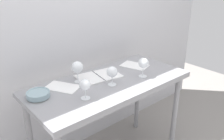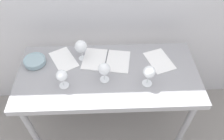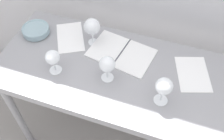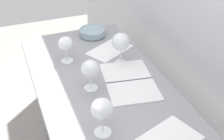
# 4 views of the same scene
# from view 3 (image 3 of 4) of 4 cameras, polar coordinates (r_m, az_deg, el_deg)

# --- Properties ---
(ground_plane) EXTENTS (6.00, 6.00, 0.00)m
(ground_plane) POSITION_cam_3_polar(r_m,az_deg,el_deg) (2.30, 0.63, -14.10)
(ground_plane) COLOR gray
(steel_counter) EXTENTS (1.40, 0.65, 0.90)m
(steel_counter) POSITION_cam_3_polar(r_m,az_deg,el_deg) (1.61, 0.81, -2.40)
(steel_counter) COLOR gray
(steel_counter) RESTS_ON ground_plane
(wine_glass_far_left) EXTENTS (0.10, 0.10, 0.18)m
(wine_glass_far_left) POSITION_cam_3_polar(r_m,az_deg,el_deg) (1.59, -4.30, 9.16)
(wine_glass_far_left) COLOR white
(wine_glass_far_left) RESTS_ON steel_counter
(wine_glass_near_left) EXTENTS (0.08, 0.08, 0.15)m
(wine_glass_near_left) POSITION_cam_3_polar(r_m,az_deg,el_deg) (1.48, -12.59, 2.53)
(wine_glass_near_left) COLOR white
(wine_glass_near_left) RESTS_ON steel_counter
(wine_glass_near_right) EXTENTS (0.09, 0.09, 0.17)m
(wine_glass_near_right) POSITION_cam_3_polar(r_m,az_deg,el_deg) (1.33, 11.06, -3.56)
(wine_glass_near_right) COLOR white
(wine_glass_near_right) RESTS_ON steel_counter
(wine_glass_near_center) EXTENTS (0.09, 0.09, 0.16)m
(wine_glass_near_center) POSITION_cam_3_polar(r_m,az_deg,el_deg) (1.40, -1.05, 1.08)
(wine_glass_near_center) COLOR white
(wine_glass_near_center) RESTS_ON steel_counter
(open_notebook) EXTENTS (0.41, 0.30, 0.01)m
(open_notebook) POSITION_cam_3_polar(r_m,az_deg,el_deg) (1.60, 2.00, 3.70)
(open_notebook) COLOR white
(open_notebook) RESTS_ON steel_counter
(tasting_sheet_upper) EXTENTS (0.24, 0.30, 0.00)m
(tasting_sheet_upper) POSITION_cam_3_polar(r_m,az_deg,el_deg) (1.57, 16.93, -0.80)
(tasting_sheet_upper) COLOR white
(tasting_sheet_upper) RESTS_ON steel_counter
(tasting_sheet_lower) EXTENTS (0.27, 0.31, 0.00)m
(tasting_sheet_lower) POSITION_cam_3_polar(r_m,az_deg,el_deg) (1.72, -8.93, 6.96)
(tasting_sheet_lower) COLOR white
(tasting_sheet_lower) RESTS_ON steel_counter
(tasting_bowl) EXTENTS (0.17, 0.17, 0.05)m
(tasting_bowl) POSITION_cam_3_polar(r_m,az_deg,el_deg) (1.78, -16.00, 8.21)
(tasting_bowl) COLOR #DBCC66
(tasting_bowl) RESTS_ON steel_counter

